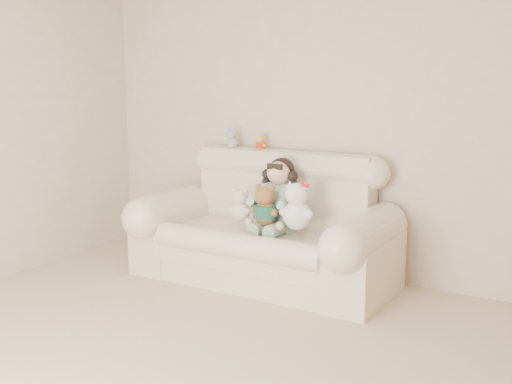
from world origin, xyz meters
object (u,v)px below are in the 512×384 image
at_px(brown_teddy, 265,201).
at_px(cream_teddy, 240,202).
at_px(white_cat, 297,201).
at_px(sofa, 262,219).
at_px(seated_child, 279,194).

xyz_separation_m(brown_teddy, cream_teddy, (-0.23, 0.00, -0.03)).
relative_size(brown_teddy, cream_teddy, 1.18).
bearing_deg(brown_teddy, white_cat, 8.04).
bearing_deg(sofa, white_cat, -15.98).
bearing_deg(seated_child, brown_teddy, -88.30).
xyz_separation_m(sofa, cream_teddy, (-0.14, -0.11, 0.14)).
distance_m(brown_teddy, cream_teddy, 0.23).
bearing_deg(white_cat, seated_child, 120.16).
height_order(sofa, seated_child, sofa).
bearing_deg(seated_child, cream_teddy, -135.31).
height_order(seated_child, brown_teddy, seated_child).
bearing_deg(sofa, cream_teddy, -141.57).
xyz_separation_m(seated_child, brown_teddy, (-0.02, -0.19, -0.03)).
bearing_deg(white_cat, sofa, 139.72).
height_order(brown_teddy, white_cat, white_cat).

